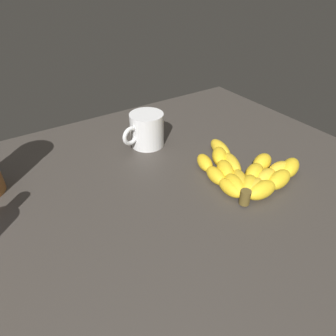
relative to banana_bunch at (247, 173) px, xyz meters
The scene contains 3 objects.
ground_plane 16.99cm from the banana_bunch, 28.94° to the right, with size 95.97×76.67×3.92cm, color #38332D.
banana_bunch is the anchor object (origin of this frame).
coffee_mug 26.37cm from the banana_bunch, 66.79° to the right, with size 11.72×8.30×8.34cm.
Camera 1 is at (26.05, 40.00, 37.57)cm, focal length 30.90 mm.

